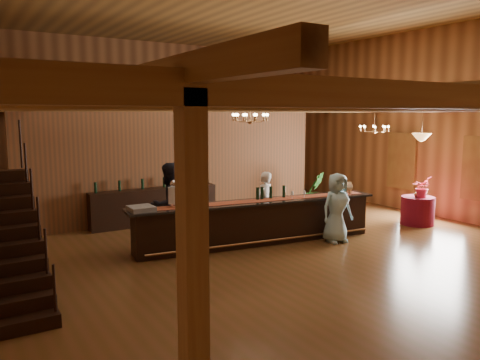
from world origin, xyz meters
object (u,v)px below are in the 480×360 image
chandelier_right (374,128)px  beverage_dispenser (174,194)px  round_table (417,211)px  bartender (264,203)px  staff_second (169,205)px  raffle_drum (346,187)px  tasting_bar (257,222)px  floor_plant (314,191)px  chandelier_left (250,117)px  backbar_shelf (154,206)px  guest (337,208)px  pendant_lamp (421,137)px

chandelier_right → beverage_dispenser: bearing=-178.7°
round_table → bartender: bartender is taller
staff_second → raffle_drum: bearing=147.9°
tasting_bar → bartender: bartender is taller
tasting_bar → floor_plant: floor_plant is taller
floor_plant → chandelier_left: bearing=-150.5°
raffle_drum → bartender: (-1.77, 1.05, -0.40)m
beverage_dispenser → bartender: bearing=7.7°
backbar_shelf → floor_plant: size_ratio=2.87×
chandelier_right → floor_plant: (-0.68, 1.72, -1.99)m
tasting_bar → raffle_drum: (2.42, -0.38, 0.67)m
beverage_dispenser → chandelier_right: (6.21, 0.14, 1.31)m
backbar_shelf → bartender: size_ratio=2.24×
staff_second → guest: (3.50, -1.75, -0.14)m
staff_second → guest: staff_second is taller
raffle_drum → floor_plant: (1.16, 2.55, -0.57)m
backbar_shelf → chandelier_left: size_ratio=4.43×
guest → floor_plant: bearing=63.8°
tasting_bar → backbar_shelf: bearing=120.4°
round_table → pendant_lamp: bearing=-90.0°
round_table → tasting_bar: bearing=171.5°
round_table → chandelier_right: 2.57m
backbar_shelf → chandelier_left: (1.15, -3.12, 2.44)m
tasting_bar → beverage_dispenser: bearing=178.6°
tasting_bar → staff_second: 2.09m
round_table → chandelier_left: (-4.98, 0.77, 2.55)m
bartender → beverage_dispenser: bearing=-13.3°
tasting_bar → raffle_drum: size_ratio=17.96×
pendant_lamp → guest: 3.52m
tasting_bar → guest: size_ratio=3.71×
chandelier_right → bartender: bearing=176.6°
guest → floor_plant: 3.61m
raffle_drum → backbar_shelf: size_ratio=0.10×
chandelier_left → pendant_lamp: bearing=-8.8°
beverage_dispenser → raffle_drum: bearing=-9.0°
tasting_bar → backbar_shelf: size_ratio=1.72×
bartender → floor_plant: bartender is taller
raffle_drum → backbar_shelf: (-3.74, 3.55, -0.69)m
guest → raffle_drum: bearing=39.3°
chandelier_right → staff_second: chandelier_right is taller
pendant_lamp → bartender: 4.67m
tasting_bar → backbar_shelf: (-1.32, 3.17, -0.02)m
raffle_drum → staff_second: size_ratio=0.18×
raffle_drum → pendant_lamp: (2.38, -0.34, 1.22)m
backbar_shelf → bartender: bartender is taller
round_table → staff_second: staff_second is taller
pendant_lamp → floor_plant: size_ratio=0.73×
round_table → guest: (-3.14, -0.16, 0.44)m
beverage_dispenser → guest: guest is taller
chandelier_left → guest: chandelier_left is taller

